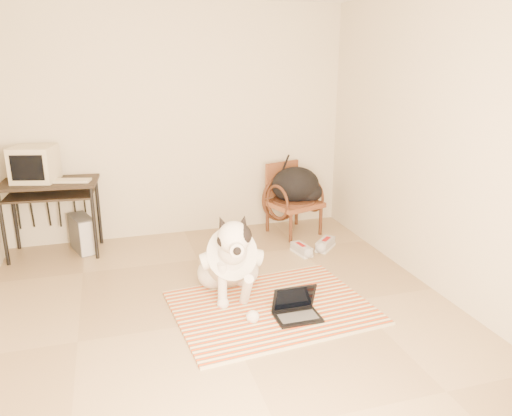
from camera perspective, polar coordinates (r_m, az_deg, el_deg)
name	(u,v)px	position (r m, az deg, el deg)	size (l,w,h in m)	color
floor	(226,320)	(4.26, -3.46, -12.62)	(4.50, 4.50, 0.00)	#9E8561
wall_back	(179,123)	(5.96, -8.76, 9.62)	(4.50, 4.50, 0.00)	beige
wall_front	(372,291)	(1.76, 13.06, -9.20)	(4.50, 4.50, 0.00)	beige
wall_right	(449,147)	(4.64, 21.17, 6.53)	(4.50, 4.50, 0.00)	beige
rug	(272,307)	(4.42, 1.83, -11.28)	(1.76, 1.41, 0.02)	red
dog	(230,260)	(4.50, -2.96, -5.96)	(0.58, 1.22, 0.88)	silver
laptop	(296,309)	(4.25, 4.61, -11.45)	(0.37, 0.27, 0.26)	black
computer_desk	(50,192)	(5.75, -22.49, 1.69)	(1.03, 0.64, 0.82)	black
crt_monitor	(34,164)	(5.76, -24.00, 4.63)	(0.50, 0.48, 0.37)	beige
desk_keyboard	(71,181)	(5.63, -20.36, 2.96)	(0.39, 0.14, 0.03)	beige
pc_tower	(82,234)	(5.89, -19.22, -2.78)	(0.31, 0.47, 0.40)	#474749
rattan_chair	(292,199)	(6.10, 4.08, 1.08)	(0.70, 0.69, 0.85)	brown
backpack	(298,186)	(6.05, 4.79, 2.52)	(0.63, 0.49, 0.43)	black
sneaker_left	(301,250)	(5.55, 5.22, -4.77)	(0.18, 0.32, 0.10)	silver
sneaker_right	(325,245)	(5.72, 7.94, -4.16)	(0.32, 0.32, 0.11)	silver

